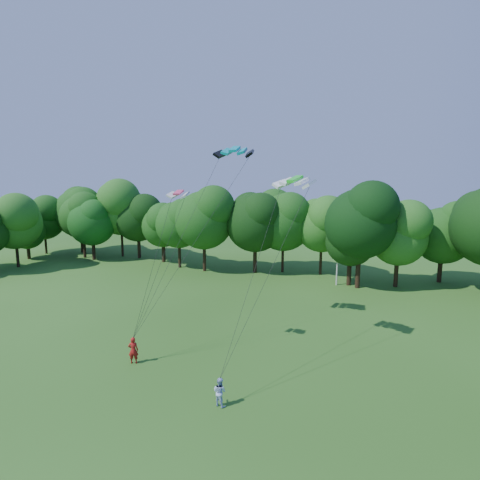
% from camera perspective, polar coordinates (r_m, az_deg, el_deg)
% --- Properties ---
extents(ground, '(160.00, 160.00, 0.00)m').
position_cam_1_polar(ground, '(21.19, -14.62, -28.13)').
color(ground, '#244F15').
rests_on(ground, ground).
extents(utility_pole, '(1.52, 0.42, 7.71)m').
position_cam_1_polar(utility_pole, '(47.20, 14.65, -2.01)').
color(utility_pole, beige).
rests_on(utility_pole, ground).
extents(kite_flyer_left, '(0.83, 0.70, 1.91)m').
position_cam_1_polar(kite_flyer_left, '(28.36, -15.95, -15.86)').
color(kite_flyer_left, '#AD1816').
rests_on(kite_flyer_left, ground).
extents(kite_flyer_right, '(0.94, 0.81, 1.67)m').
position_cam_1_polar(kite_flyer_right, '(23.01, -3.11, -22.08)').
color(kite_flyer_right, '#B4C5F9').
rests_on(kite_flyer_right, ground).
extents(kite_teal, '(3.33, 1.71, 0.63)m').
position_cam_1_polar(kite_teal, '(31.79, -0.81, 13.69)').
color(kite_teal, '#059AA8').
rests_on(kite_teal, ground).
extents(kite_green, '(3.27, 2.29, 0.54)m').
position_cam_1_polar(kite_green, '(27.31, 8.37, 9.18)').
color(kite_green, '#20DA2A').
rests_on(kite_green, ground).
extents(kite_pink, '(1.55, 0.75, 0.37)m').
position_cam_1_polar(kite_pink, '(26.73, -9.37, 7.17)').
color(kite_pink, '#E03E6C').
rests_on(kite_pink, ground).
extents(tree_back_west, '(8.13, 8.13, 11.83)m').
position_cam_1_polar(tree_back_west, '(64.88, -21.69, 3.60)').
color(tree_back_west, '#362915').
rests_on(tree_back_west, ground).
extents(tree_back_center, '(9.14, 9.14, 13.30)m').
position_cam_1_polar(tree_back_center, '(46.13, 17.89, 3.04)').
color(tree_back_center, black).
rests_on(tree_back_center, ground).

